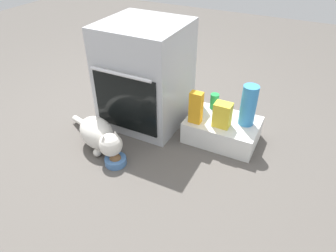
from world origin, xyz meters
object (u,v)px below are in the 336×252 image
Objects in this scene: oven at (145,75)px; pantry_cabinet at (222,130)px; snack_bag at (222,115)px; food_bowl at (116,160)px; juice_carton at (196,108)px; soda_can at (214,101)px; cat at (99,135)px; water_bottle at (248,105)px.

oven is 0.72m from pantry_cabinet.
snack_bag is at bearing -84.70° from pantry_cabinet.
juice_carton is at bearing 52.39° from food_bowl.
soda_can is 0.67× the size of snack_bag.
soda_can is at bearing 59.43° from food_bowl.
cat is 5.40× the size of soda_can.
snack_bag is at bearing 43.20° from food_bowl.
juice_carton is at bearing -148.73° from pantry_cabinet.
oven is at bearing -179.32° from pantry_cabinet.
juice_carton is 0.26m from soda_can.
snack_bag is at bearing -5.41° from oven.
water_bottle is (0.90, 0.55, 0.20)m from cat.
juice_carton is (-0.18, -0.11, 0.20)m from pantry_cabinet.
snack_bag is (0.19, 0.04, -0.03)m from juice_carton.
oven reaches higher than cat.
soda_can is (-0.12, 0.13, 0.14)m from pantry_cabinet.
pantry_cabinet is 0.80× the size of cat.
water_bottle is 2.50× the size of soda_can.
cat is 0.88m from snack_bag.
soda_can reaches higher than pantry_cabinet.
juice_carton is 0.19m from snack_bag.
soda_can is at bearing 160.60° from water_bottle.
cat is 0.90m from soda_can.
juice_carton reaches higher than cat.
water_bottle is at bearing 35.86° from snack_bag.
water_bottle is (0.80, 0.04, -0.08)m from oven.
oven is 1.23× the size of cat.
cat reaches higher than food_bowl.
water_bottle is at bearing 56.07° from cat.
food_bowl is 0.83× the size of snack_bag.
food_bowl is at bearing -127.61° from juice_carton.
water_bottle reaches higher than juice_carton.
oven is at bearing -176.81° from water_bottle.
snack_bag is (0.75, 0.44, 0.14)m from cat.
water_bottle is at bearing 23.63° from juice_carton.
water_bottle is (0.15, 0.04, 0.23)m from pantry_cabinet.
oven is at bearing 98.87° from food_bowl.
cat is 1.07m from water_bottle.
juice_carton is at bearing 60.09° from cat.
soda_can is at bearing 15.18° from oven.
oven is 0.81m from water_bottle.
juice_carton reaches higher than soda_can.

